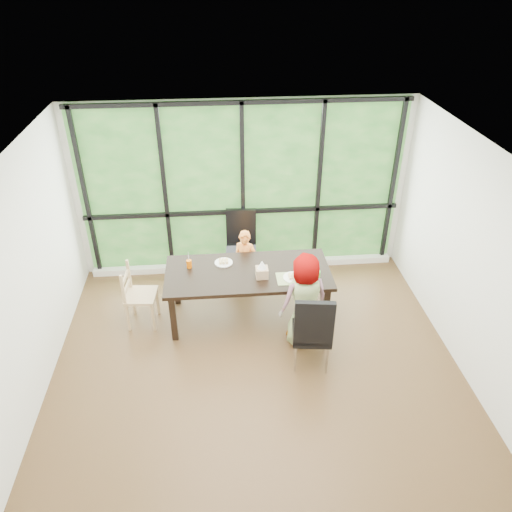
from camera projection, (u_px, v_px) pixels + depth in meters
The scene contains 22 objects.
ground at pixel (256, 361), 6.19m from camera, with size 5.00×5.00×0.00m, color black.
back_wall at pixel (243, 189), 7.38m from camera, with size 5.00×5.00×0.00m, color silver.
foliage_backdrop at pixel (243, 189), 7.36m from camera, with size 4.80×0.02×2.65m, color #1D471C.
window_mullions at pixel (243, 191), 7.33m from camera, with size 4.80×0.06×2.65m, color black, non-canonical shape.
window_sill at pixel (244, 265), 7.98m from camera, with size 4.80×0.12×0.10m, color silver.
dining_table at pixel (248, 294), 6.76m from camera, with size 2.21×1.00×0.75m, color black.
chair_window_leather at pixel (241, 247), 7.52m from camera, with size 0.46×0.46×1.08m, color black.
chair_interior_leather at pixel (312, 328), 5.90m from camera, with size 0.46×0.46×1.08m, color black.
chair_end_beech at pixel (141, 296), 6.61m from camera, with size 0.42×0.40×0.90m, color tan.
child_toddler at pixel (245, 262), 7.19m from camera, with size 0.37×0.24×1.02m, color orange.
child_older at pixel (303, 300), 6.19m from camera, with size 0.63×0.41×1.30m, color gray.
placemat at pixel (292, 278), 6.42m from camera, with size 0.40×0.30×0.01m, color tan.
plate_far at pixel (224, 263), 6.73m from camera, with size 0.25×0.25×0.02m, color white.
plate_near at pixel (293, 278), 6.42m from camera, with size 0.27×0.27×0.02m, color white.
orange_cup at pixel (189, 264), 6.61m from camera, with size 0.07×0.07×0.11m, color #D65A03.
green_cup at pixel (317, 275), 6.38m from camera, with size 0.08×0.08×0.12m, color green.
tissue_box at pixel (262, 272), 6.42m from camera, with size 0.16×0.16×0.14m, color tan.
crepe_rolls_far at pixel (224, 261), 6.72m from camera, with size 0.15×0.12×0.04m, color tan, non-canonical shape.
crepe_rolls_near at pixel (294, 276), 6.41m from camera, with size 0.15×0.12×0.04m, color tan, non-canonical shape.
straw_white at pixel (189, 258), 6.56m from camera, with size 0.01×0.01×0.20m, color white.
straw_pink at pixel (318, 269), 6.32m from camera, with size 0.01×0.01×0.20m, color pink.
tissue at pixel (262, 265), 6.35m from camera, with size 0.12×0.12×0.11m, color white.
Camera 1 is at (-0.41, -4.53, 4.40)m, focal length 34.45 mm.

